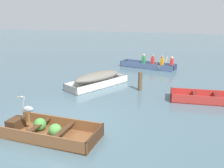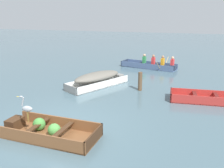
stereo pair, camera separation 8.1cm
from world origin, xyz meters
name	(u,v)px [view 1 (the left image)]	position (x,y,z in m)	size (l,w,h in m)	color
ground_plane	(61,128)	(0.00, 0.00, 0.00)	(80.00, 80.00, 0.00)	#47606B
dinghy_wooden_brown_foreground	(47,131)	(-0.16, -0.59, 0.16)	(3.00, 1.37, 0.44)	brown
skiff_white_near_moored	(98,78)	(-0.50, 4.84, 0.42)	(2.51, 3.49, 0.73)	white
skiff_red_mid_moored	(209,99)	(4.75, 4.07, 0.13)	(2.95, 1.24, 0.38)	#AD2D28
rowboat_slate_blue_with_crew	(152,65)	(1.49, 9.85, 0.23)	(3.84, 2.22, 0.92)	#475B7F
heron_on_dinghy	(28,108)	(-0.63, -0.77, 0.90)	(0.46, 0.19, 0.84)	olive
mooring_post	(140,81)	(1.68, 4.77, 0.45)	(0.20, 0.20, 0.90)	brown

